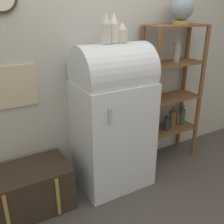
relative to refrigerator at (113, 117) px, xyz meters
The scene contains 9 objects.
ground_plane 0.81m from the refrigerator, 89.99° to the right, with size 12.00×12.00×0.00m, color #4C4742.
wall_back 0.66m from the refrigerator, 91.26° to the left, with size 7.00×0.09×2.70m.
refrigerator is the anchor object (origin of this frame).
suitcase_trunk 1.07m from the refrigerator, behind, with size 0.79×0.47×0.43m.
shelf_unit 0.86m from the refrigerator, ahead, with size 0.72×0.33×1.62m.
globe 1.33m from the refrigerator, ahead, with size 0.25×0.25×0.29m.
vase_left 0.85m from the refrigerator, behind, with size 0.09×0.09×0.26m.
vase_center 0.85m from the refrigerator, 29.18° to the left, with size 0.09×0.09×0.26m.
vase_right 0.81m from the refrigerator, ahead, with size 0.10×0.10×0.18m.
Camera 1 is at (-1.21, -1.83, 1.80)m, focal length 42.00 mm.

